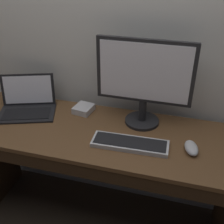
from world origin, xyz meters
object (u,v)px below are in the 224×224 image
object	(u,v)px
wired_keyboard	(130,144)
computer_mouse	(191,148)
laptop_black	(27,103)
external_monitor	(144,80)
external_drive_box	(84,109)

from	to	relation	value
wired_keyboard	computer_mouse	bearing A→B (deg)	6.93
wired_keyboard	computer_mouse	distance (m)	0.32
laptop_black	wired_keyboard	world-z (taller)	laptop_black
laptop_black	external_monitor	distance (m)	0.77
computer_mouse	external_drive_box	world-z (taller)	computer_mouse
computer_mouse	external_drive_box	size ratio (longest dim) A/B	1.02
computer_mouse	laptop_black	bearing A→B (deg)	156.67
laptop_black	external_monitor	world-z (taller)	external_monitor
external_monitor	computer_mouse	size ratio (longest dim) A/B	4.35
external_monitor	external_drive_box	distance (m)	0.46
computer_mouse	external_drive_box	xyz separation A→B (m)	(-0.68, 0.23, -0.00)
external_monitor	external_drive_box	world-z (taller)	external_monitor
laptop_black	external_drive_box	xyz separation A→B (m)	(0.35, 0.08, -0.03)
laptop_black	external_monitor	bearing A→B (deg)	3.78
wired_keyboard	external_drive_box	distance (m)	0.45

